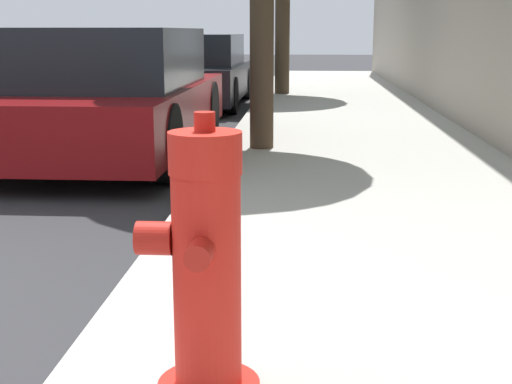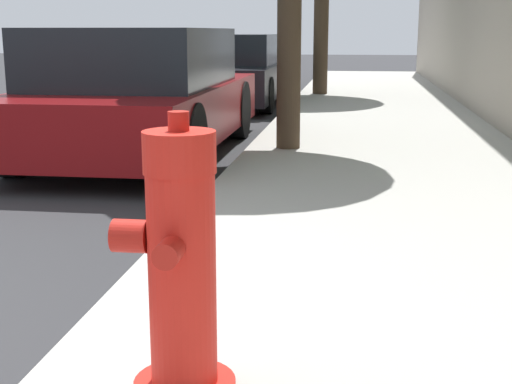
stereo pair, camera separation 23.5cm
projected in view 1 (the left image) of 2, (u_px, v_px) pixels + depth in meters
fire_hydrant at (206, 269)px, 2.30m from camera, size 0.40×0.42×0.94m
parked_car_near at (111, 95)px, 7.56m from camera, size 1.87×4.42×1.36m
parked_car_mid at (193, 71)px, 12.86m from camera, size 1.83×4.33×1.27m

